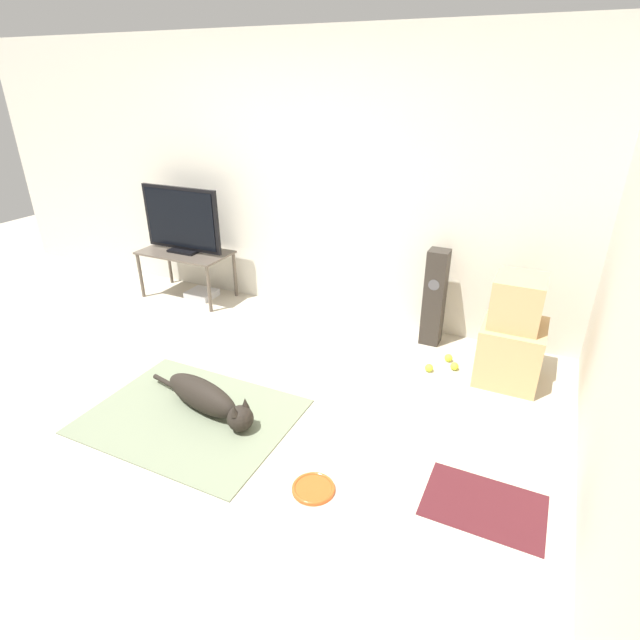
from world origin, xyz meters
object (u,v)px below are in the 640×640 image
Objects in this scene: cardboard_box_upper at (518,301)px; tennis_ball_by_boxes at (429,368)px; dog at (207,398)px; floor_speaker at (435,298)px; cardboard_box_lower at (510,352)px; tv_stand at (186,257)px; tennis_ball_loose_on_carpet at (454,366)px; game_console at (202,294)px; tennis_ball_near_speaker at (449,358)px; tv at (181,221)px; frisbee at (313,488)px.

cardboard_box_upper is 5.96× the size of tennis_ball_by_boxes.
floor_speaker is at bearing 56.24° from dog.
tv_stand reaches higher than cardboard_box_lower.
game_console reaches higher than tennis_ball_loose_on_carpet.
tennis_ball_loose_on_carpet is at bearing -52.58° from floor_speaker.
game_console is (-2.72, 0.21, 0.00)m from tennis_ball_near_speaker.
floor_speaker is 13.07× the size of tennis_ball_near_speaker.
tv_stand is 1.05× the size of tv.
cardboard_box_upper is at bearing 37.26° from dog.
tennis_ball_loose_on_carpet is (1.46, 1.34, -0.09)m from dog.
tv_stand is (-3.31, 0.23, -0.22)m from cardboard_box_upper.
tennis_ball_near_speaker is at bearing -3.62° from tv_stand.
tv_stand is at bearing 175.95° from cardboard_box_upper.
tennis_ball_near_speaker is at bearing 64.69° from tennis_ball_by_boxes.
tennis_ball_loose_on_carpet is at bearing -5.81° from tv.
tv is at bearing 141.29° from frisbee.
tennis_ball_near_speaker is at bearing -4.47° from game_console.
game_console is at bearing 13.46° from tv_stand.
tv_stand reaches higher than tennis_ball_near_speaker.
game_console reaches higher than tennis_ball_near_speaker.
dog is 2.14m from game_console.
game_console is at bearing 175.53° from tennis_ball_near_speaker.
cardboard_box_upper is 0.79m from floor_speaker.
cardboard_box_lower is 0.53× the size of tv_stand.
tv reaches higher than game_console.
cardboard_box_lower is 0.43m from cardboard_box_upper.
tv reaches higher than tv_stand.
dog is 1.07× the size of tv_stand.
tennis_ball_by_boxes is 0.23× the size of game_console.
tennis_ball_loose_on_carpet is (0.07, -0.11, 0.00)m from tennis_ball_near_speaker.
tv reaches higher than tennis_ball_by_boxes.
tennis_ball_by_boxes is 1.00× the size of tennis_ball_near_speaker.
cardboard_box_lower reaches higher than tennis_ball_near_speaker.
floor_speaker is (-0.68, 0.33, -0.23)m from cardboard_box_upper.
tennis_ball_by_boxes is at bearing 43.75° from dog.
game_console is (-3.17, 0.27, -0.63)m from cardboard_box_upper.
cardboard_box_lower is at bearing 63.88° from frisbee.
floor_speaker is (0.16, 2.08, 0.42)m from frisbee.
tennis_ball_near_speaker is 0.23× the size of game_console.
tennis_ball_near_speaker is (0.23, -0.28, -0.40)m from floor_speaker.
cardboard_box_upper is at bearing 9.19° from tennis_ball_loose_on_carpet.
tennis_ball_by_boxes is (-0.56, -0.17, -0.63)m from cardboard_box_upper.
cardboard_box_upper is 1.36× the size of game_console.
floor_speaker reaches higher than tennis_ball_loose_on_carpet.
tennis_ball_by_boxes is (1.28, 1.22, -0.09)m from dog.
floor_speaker is 0.90× the size of tv_stand.
tv_stand is at bearing 171.54° from tennis_ball_by_boxes.
tennis_ball_by_boxes is at bearing -76.67° from floor_speaker.
tennis_ball_by_boxes and tennis_ball_near_speaker have the same top height.
dog is at bearing -48.05° from tv.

